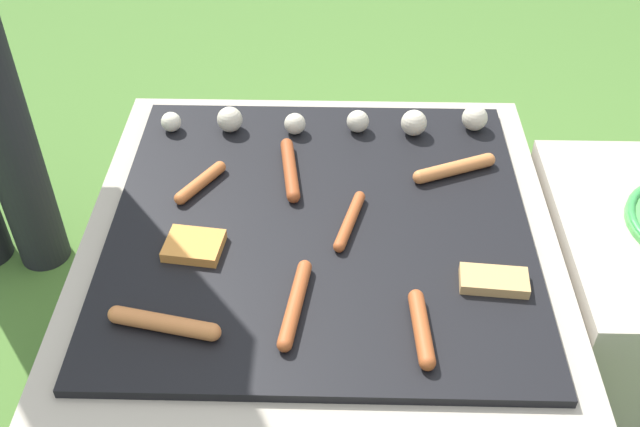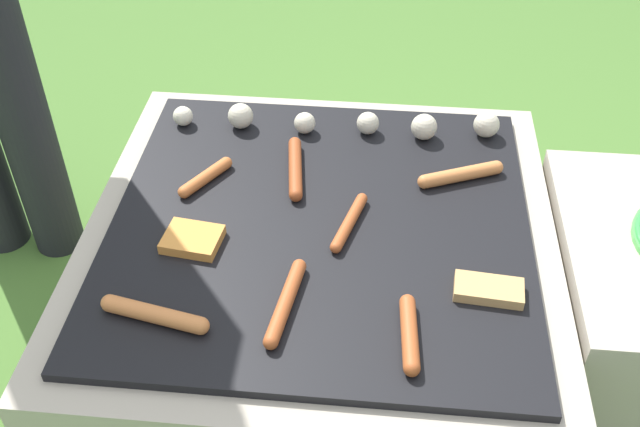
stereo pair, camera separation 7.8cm
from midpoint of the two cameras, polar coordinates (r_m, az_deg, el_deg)
The scene contains 12 objects.
ground_plane at distance 1.72m, azimuth -1.31°, elevation -10.68°, with size 14.00×14.00×0.00m, color #47702D.
grill at distance 1.57m, azimuth -1.42°, elevation -6.18°, with size 0.90×0.90×0.40m.
sausage_back_center at distance 1.55m, azimuth 8.81°, elevation 3.39°, with size 0.18×0.09×0.03m.
sausage_front_left at distance 1.26m, azimuth -3.68°, elevation -6.93°, with size 0.05×0.20×0.03m.
sausage_back_right at distance 1.23m, azimuth 5.94°, elevation -8.76°, with size 0.04×0.16×0.03m.
sausage_front_center at distance 1.53m, azimuth -10.53°, elevation 2.31°, with size 0.09×0.13×0.02m.
sausage_mid_left at distance 1.53m, azimuth -3.75°, elevation 3.35°, with size 0.05×0.20×0.03m.
sausage_mid_right at distance 1.41m, azimuth 0.71°, elevation -0.59°, with size 0.06×0.16×0.02m.
sausage_back_left at distance 1.27m, azimuth -13.55°, elevation -8.18°, with size 0.19×0.06×0.03m.
bread_slice_right at distance 1.39m, azimuth -11.16°, elevation -2.46°, with size 0.11×0.10×0.02m.
bread_slice_left at distance 1.33m, azimuth 11.49°, elevation -5.07°, with size 0.12×0.07×0.02m.
mushroom_row at distance 1.65m, azimuth 0.29°, elevation 7.04°, with size 0.72×0.08×0.06m.
Camera 1 is at (0.03, -1.07, 1.36)m, focal length 42.00 mm.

